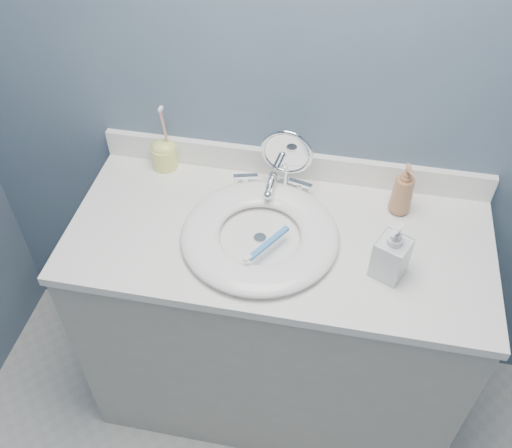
% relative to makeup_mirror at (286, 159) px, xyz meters
% --- Properties ---
extents(back_wall, '(2.20, 0.02, 2.40)m').
position_rel_makeup_mirror_xyz_m(back_wall, '(0.01, 0.09, 0.19)').
color(back_wall, slate).
rests_on(back_wall, ground).
extents(vanity_cabinet, '(1.20, 0.55, 0.85)m').
position_rel_makeup_mirror_xyz_m(vanity_cabinet, '(0.01, -0.19, -0.58)').
color(vanity_cabinet, '#B3AEA4').
rests_on(vanity_cabinet, ground).
extents(countertop, '(1.22, 0.57, 0.03)m').
position_rel_makeup_mirror_xyz_m(countertop, '(0.01, -0.19, -0.14)').
color(countertop, white).
rests_on(countertop, vanity_cabinet).
extents(backsplash, '(1.22, 0.02, 0.09)m').
position_rel_makeup_mirror_xyz_m(backsplash, '(0.01, 0.08, -0.08)').
color(backsplash, white).
rests_on(backsplash, countertop).
extents(basin, '(0.45, 0.45, 0.04)m').
position_rel_makeup_mirror_xyz_m(basin, '(-0.04, -0.22, -0.11)').
color(basin, white).
rests_on(basin, countertop).
extents(drain, '(0.04, 0.04, 0.01)m').
position_rel_makeup_mirror_xyz_m(drain, '(-0.04, -0.22, -0.12)').
color(drain, silver).
rests_on(drain, countertop).
extents(faucet, '(0.25, 0.13, 0.07)m').
position_rel_makeup_mirror_xyz_m(faucet, '(-0.04, -0.02, -0.10)').
color(faucet, silver).
rests_on(faucet, countertop).
extents(makeup_mirror, '(0.16, 0.09, 0.23)m').
position_rel_makeup_mirror_xyz_m(makeup_mirror, '(0.00, 0.00, 0.00)').
color(makeup_mirror, silver).
rests_on(makeup_mirror, countertop).
extents(soap_bottle_amber, '(0.08, 0.08, 0.17)m').
position_rel_makeup_mirror_xyz_m(soap_bottle_amber, '(0.35, -0.02, -0.04)').
color(soap_bottle_amber, '#A6704B').
rests_on(soap_bottle_amber, countertop).
extents(soap_bottle_clear, '(0.11, 0.11, 0.18)m').
position_rel_makeup_mirror_xyz_m(soap_bottle_clear, '(0.32, -0.27, -0.04)').
color(soap_bottle_clear, silver).
rests_on(soap_bottle_clear, countertop).
extents(toothbrush_holder, '(0.08, 0.08, 0.23)m').
position_rel_makeup_mirror_xyz_m(toothbrush_holder, '(-0.40, 0.04, -0.07)').
color(toothbrush_holder, '#E8EF77').
rests_on(toothbrush_holder, countertop).
extents(toothbrush_lying, '(0.10, 0.15, 0.02)m').
position_rel_makeup_mirror_xyz_m(toothbrush_lying, '(-0.01, -0.27, -0.08)').
color(toothbrush_lying, '#3B88D4').
rests_on(toothbrush_lying, basin).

